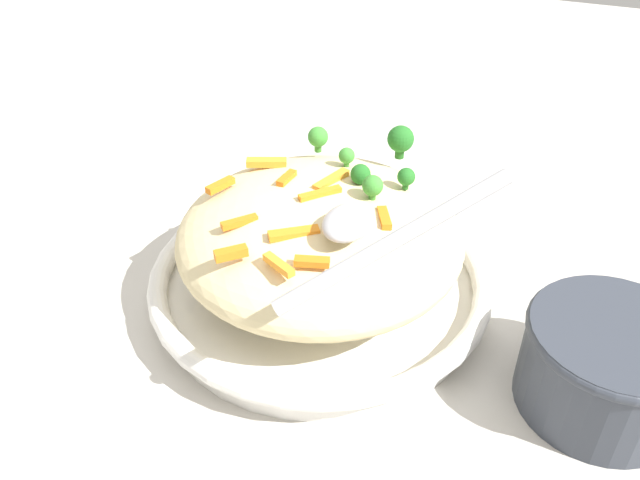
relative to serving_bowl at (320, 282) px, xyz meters
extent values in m
plane|color=beige|center=(0.00, 0.00, -0.02)|extent=(2.40, 2.40, 0.00)
cylinder|color=white|center=(0.00, 0.00, -0.01)|extent=(0.31, 0.31, 0.02)
torus|color=white|center=(0.00, 0.00, 0.01)|extent=(0.33, 0.33, 0.02)
torus|color=black|center=(0.00, 0.00, 0.01)|extent=(0.33, 0.33, 0.00)
ellipsoid|color=beige|center=(0.00, 0.00, 0.06)|extent=(0.27, 0.27, 0.09)
cube|color=orange|center=(-0.06, 0.05, 0.10)|extent=(0.03, 0.03, 0.01)
cube|color=orange|center=(0.04, 0.08, 0.10)|extent=(0.02, 0.04, 0.01)
cube|color=orange|center=(0.02, 0.04, 0.10)|extent=(0.03, 0.01, 0.01)
cube|color=orange|center=(-0.01, -0.06, 0.10)|extent=(0.03, 0.02, 0.01)
cube|color=orange|center=(-0.01, 0.10, 0.10)|extent=(0.03, 0.02, 0.01)
cube|color=orange|center=(0.00, 0.00, 0.10)|extent=(0.04, 0.03, 0.01)
cube|color=orange|center=(-0.09, -0.03, 0.10)|extent=(0.02, 0.03, 0.01)
cube|color=orange|center=(-0.10, 0.04, 0.10)|extent=(0.03, 0.03, 0.01)
cube|color=orange|center=(-0.10, -0.01, 0.10)|extent=(0.02, 0.03, 0.01)
cube|color=orange|center=(-0.06, 0.00, 0.10)|extent=(0.03, 0.04, 0.01)
cube|color=orange|center=(0.03, 0.00, 0.10)|extent=(0.04, 0.02, 0.01)
cylinder|color=#205B1C|center=(0.11, -0.04, 0.10)|extent=(0.01, 0.01, 0.01)
sphere|color=#236B23|center=(0.11, -0.04, 0.11)|extent=(0.03, 0.03, 0.03)
cylinder|color=#377928|center=(0.07, 0.00, 0.10)|extent=(0.01, 0.01, 0.01)
sphere|color=#3D8E33|center=(0.07, 0.00, 0.11)|extent=(0.02, 0.02, 0.02)
cylinder|color=#377928|center=(0.02, -0.04, 0.10)|extent=(0.01, 0.01, 0.01)
sphere|color=#3D8E33|center=(0.02, -0.04, 0.11)|extent=(0.02, 0.02, 0.02)
cylinder|color=#205B1C|center=(0.05, -0.07, 0.10)|extent=(0.01, 0.01, 0.01)
sphere|color=#236B23|center=(0.05, -0.07, 0.11)|extent=(0.02, 0.02, 0.02)
cylinder|color=#377928|center=(0.09, 0.04, 0.10)|extent=(0.01, 0.01, 0.01)
sphere|color=#3D8E33|center=(0.09, 0.04, 0.11)|extent=(0.02, 0.02, 0.02)
cylinder|color=#205B1C|center=(0.04, -0.03, 0.10)|extent=(0.01, 0.01, 0.01)
sphere|color=#236B23|center=(0.04, -0.03, 0.11)|extent=(0.02, 0.02, 0.02)
ellipsoid|color=#B7B7BC|center=(-0.04, -0.04, 0.11)|extent=(0.06, 0.04, 0.02)
cylinder|color=#B7B7BC|center=(-0.11, -0.10, 0.15)|extent=(0.12, 0.14, 0.09)
cylinder|color=#333842|center=(-0.03, -0.27, 0.02)|extent=(0.14, 0.14, 0.08)
torus|color=#333842|center=(-0.03, -0.27, 0.05)|extent=(0.14, 0.14, 0.01)
camera|label=1|loc=(-0.46, -0.19, 0.41)|focal=36.53mm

